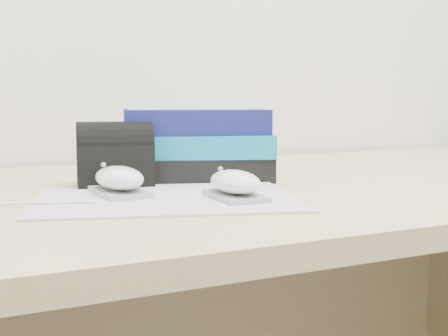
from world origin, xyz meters
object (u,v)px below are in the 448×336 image
mouse_rear (119,180)px  pouch (115,155)px  desk (238,308)px  mouse_front (235,184)px  book_stack (196,144)px

mouse_rear → pouch: pouch is taller
desk → mouse_front: mouse_front is taller
desk → pouch: size_ratio=12.43×
desk → mouse_front: bearing=-119.1°
pouch → mouse_rear: bearing=-103.6°
desk → mouse_front: (-0.12, -0.22, 0.26)m
book_stack → mouse_rear: bearing=-141.5°
desk → pouch: bearing=-176.4°
desk → mouse_front: 0.36m
desk → book_stack: bearing=157.1°
mouse_front → book_stack: 0.25m
mouse_front → pouch: size_ratio=0.85×
desk → mouse_rear: (-0.25, -0.12, 0.26)m
book_stack → pouch: 0.16m
book_stack → pouch: book_stack is taller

